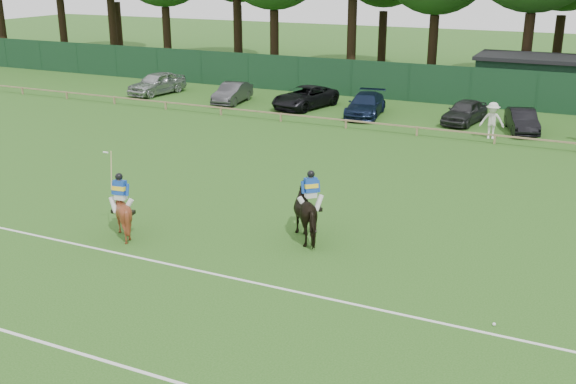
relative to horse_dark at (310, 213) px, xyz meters
The scene contains 18 objects.
ground 3.18m from the horse_dark, 119.06° to the right, with size 160.00×160.00×0.00m, color #1E4C14.
horse_dark is the anchor object (origin of this frame).
horse_chestnut 6.28m from the horse_dark, 158.10° to the right, with size 1.30×1.46×1.61m, color maroon.
sedan_silver 27.82m from the horse_dark, 135.90° to the left, with size 1.82×4.52×1.54m, color #A4A7AA.
sedan_grey 23.31m from the horse_dark, 125.96° to the left, with size 1.39×3.99×1.31m, color #313133.
suv_black 21.34m from the horse_dark, 114.27° to the left, with size 2.25×4.87×1.35m, color black.
sedan_navy 19.37m from the horse_dark, 103.60° to the left, with size 1.87×4.61×1.34m, color #111C35.
hatch_grey 19.39m from the horse_dark, 86.46° to the left, with size 1.58×3.93×1.34m, color #2B2B2D.
estate_black 19.09m from the horse_dark, 76.63° to the left, with size 1.32×3.77×1.24m, color black.
spectator_left 16.70m from the horse_dark, 79.11° to the left, with size 1.23×0.71×1.90m, color silver.
rider_dark 0.80m from the horse_dark, 48.30° to the right, with size 0.79×0.73×1.41m.
rider_chestnut 6.32m from the horse_dark, 158.00° to the right, with size 0.95×0.54×2.05m.
polo_ball 7.25m from the horse_dark, 26.49° to the right, with size 0.09×0.09×0.09m, color silver.
pitch_lines 6.40m from the horse_dark, 103.48° to the right, with size 60.00×5.10×0.01m.
pitch_rail 15.42m from the horse_dark, 95.49° to the left, with size 62.10×0.10×0.50m.
perimeter_fence 24.39m from the horse_dark, 93.47° to the left, with size 92.08×0.08×2.50m.
utility_shed 27.72m from the horse_dark, 80.61° to the left, with size 8.40×4.40×3.04m.
tree_row 32.36m from the horse_dark, 89.07° to the left, with size 96.00×12.00×21.00m, color #26561C, non-canonical shape.
Camera 1 is at (9.58, -16.32, 8.68)m, focal length 42.00 mm.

